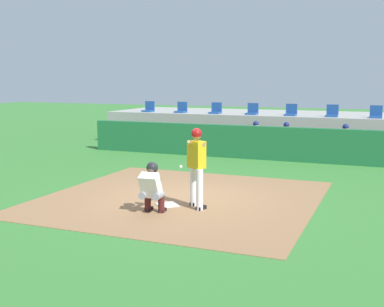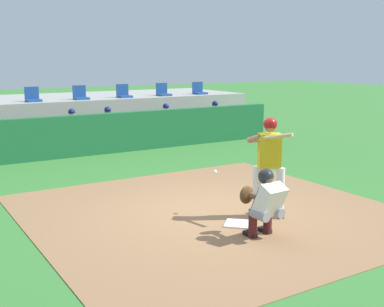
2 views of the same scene
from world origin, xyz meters
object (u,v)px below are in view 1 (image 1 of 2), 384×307
stadium_seat_2 (216,110)px  catcher_crouched (152,186)px  dugout_player_1 (285,139)px  stadium_seat_6 (376,114)px  stadium_seat_1 (181,110)px  home_plate (167,205)px  stadium_seat_3 (252,111)px  stadium_seat_5 (332,113)px  batter_at_plate (196,163)px  stadium_seat_0 (149,109)px  stadium_seat_4 (291,112)px  dugout_player_2 (345,142)px  dugout_player_0 (255,138)px

stadium_seat_2 → catcher_crouched: bearing=-77.5°
dugout_player_1 → stadium_seat_6: (3.04, 2.03, 0.86)m
stadium_seat_1 → dugout_player_1: bearing=-21.8°
home_plate → stadium_seat_6: (4.06, 10.18, 1.51)m
stadium_seat_2 → stadium_seat_3: bearing=0.0°
stadium_seat_2 → stadium_seat_5: 4.88m
dugout_player_1 → stadium_seat_1: (-5.09, 2.03, 0.86)m
catcher_crouched → stadium_seat_3: stadium_seat_3 is taller
home_plate → stadium_seat_1: bearing=111.8°
batter_at_plate → stadium_seat_0: size_ratio=3.76×
stadium_seat_4 → stadium_seat_3: bearing=180.0°
home_plate → catcher_crouched: 0.91m
dugout_player_2 → stadium_seat_5: size_ratio=2.71×
catcher_crouched → stadium_seat_4: bearing=85.6°
batter_at_plate → stadium_seat_6: 10.68m
batter_at_plate → dugout_player_1: batter_at_plate is taller
stadium_seat_0 → stadium_seat_2: bearing=0.0°
dugout_player_2 → stadium_seat_1: 7.53m
home_plate → catcher_crouched: size_ratio=0.24×
home_plate → stadium_seat_0: bearing=119.2°
batter_at_plate → dugout_player_2: bearing=73.2°
stadium_seat_3 → stadium_seat_5: 3.25m
stadium_seat_2 → stadium_seat_1: bearing=180.0°
stadium_seat_0 → stadium_seat_2: (3.25, 0.00, 0.00)m
dugout_player_1 → stadium_seat_5: 2.62m
catcher_crouched → stadium_seat_1: 11.64m
dugout_player_0 → dugout_player_2: (3.28, 0.00, 0.00)m
stadium_seat_4 → home_plate: bearing=-94.6°
dugout_player_0 → dugout_player_2: same height
batter_at_plate → stadium_seat_6: bearing=71.6°
home_plate → dugout_player_1: dugout_player_1 is taller
home_plate → dugout_player_1: (1.03, 8.14, 0.65)m
home_plate → stadium_seat_4: size_ratio=0.92×
dugout_player_0 → stadium_seat_6: 4.75m
batter_at_plate → dugout_player_2: (2.44, 8.09, -0.36)m
dugout_player_1 → stadium_seat_3: 2.87m
dugout_player_0 → stadium_seat_4: (0.95, 2.03, 0.86)m
home_plate → dugout_player_1: bearing=82.8°
stadium_seat_1 → stadium_seat_2: (1.63, 0.00, 0.00)m
dugout_player_2 → stadium_seat_3: bearing=152.7°
catcher_crouched → stadium_seat_6: (4.08, 10.88, 0.93)m
dugout_player_1 → stadium_seat_6: size_ratio=2.71×
dugout_player_0 → stadium_seat_3: size_ratio=2.71×
stadium_seat_0 → stadium_seat_1: 1.62m
stadium_seat_1 → stadium_seat_6: (8.13, 0.00, 0.00)m
home_plate → stadium_seat_2: size_ratio=0.92×
batter_at_plate → dugout_player_1: bearing=87.6°
stadium_seat_4 → dugout_player_1: bearing=-84.0°
dugout_player_1 → stadium_seat_3: stadium_seat_3 is taller
dugout_player_2 → stadium_seat_0: 9.09m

